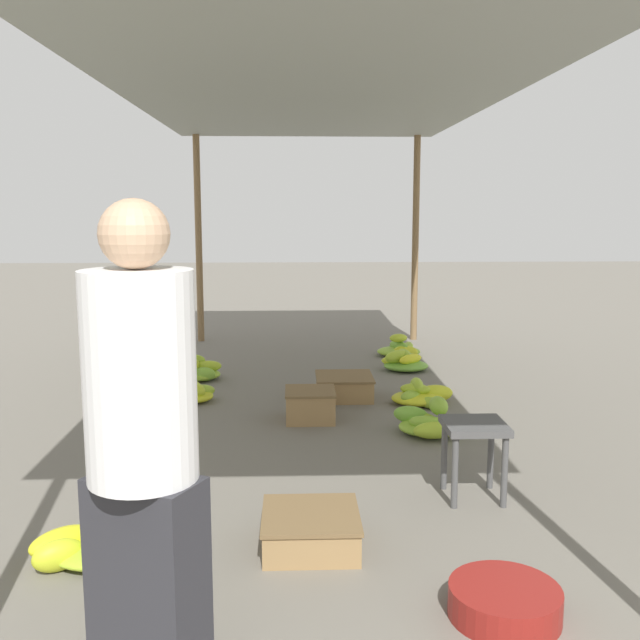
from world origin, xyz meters
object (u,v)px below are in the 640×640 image
at_px(banana_pile_right_3, 428,423).
at_px(banana_pile_right_0, 420,396).
at_px(banana_pile_left_1, 190,392).
at_px(stool, 474,438).
at_px(banana_pile_right_2, 400,350).
at_px(crate_far, 344,387).
at_px(vendor_foreground, 143,451).
at_px(crate_near, 310,405).
at_px(crate_mid, 311,530).
at_px(banana_pile_left_0, 102,541).
at_px(banana_pile_right_1, 404,361).
at_px(basin_black, 505,602).
at_px(banana_pile_left_2, 193,371).

bearing_deg(banana_pile_right_3, banana_pile_right_0, 84.09).
distance_m(banana_pile_left_1, banana_pile_right_3, 2.07).
xyz_separation_m(stool, banana_pile_right_0, (0.05, 1.96, -0.28)).
bearing_deg(banana_pile_right_2, stool, -92.63).
height_order(banana_pile_right_2, crate_far, banana_pile_right_2).
relative_size(vendor_foreground, crate_far, 3.38).
height_order(vendor_foreground, banana_pile_right_2, vendor_foreground).
height_order(crate_near, crate_mid, crate_near).
height_order(banana_pile_left_1, banana_pile_right_3, banana_pile_right_3).
height_order(banana_pile_left_0, banana_pile_right_2, banana_pile_left_0).
distance_m(banana_pile_right_2, crate_mid, 4.60).
bearing_deg(crate_far, banana_pile_right_0, -19.23).
bearing_deg(banana_pile_right_2, crate_mid, -103.92).
distance_m(banana_pile_right_1, banana_pile_right_2, 0.68).
bearing_deg(banana_pile_right_3, stool, -88.19).
distance_m(stool, crate_mid, 1.12).
height_order(vendor_foreground, banana_pile_right_3, vendor_foreground).
distance_m(basin_black, banana_pile_left_1, 3.69).
xyz_separation_m(banana_pile_left_2, crate_far, (1.40, -0.70, 0.01)).
height_order(banana_pile_left_2, crate_mid, banana_pile_left_2).
height_order(vendor_foreground, basin_black, vendor_foreground).
relative_size(banana_pile_left_0, crate_far, 1.29).
relative_size(vendor_foreground, banana_pile_right_3, 3.47).
relative_size(banana_pile_left_2, banana_pile_right_1, 1.17).
distance_m(vendor_foreground, banana_pile_left_0, 1.31).
bearing_deg(crate_near, banana_pile_right_1, 59.55).
xyz_separation_m(banana_pile_right_0, banana_pile_right_2, (0.13, 1.95, 0.00)).
bearing_deg(banana_pile_left_2, stool, -55.59).
bearing_deg(basin_black, stool, 81.83).
distance_m(vendor_foreground, crate_far, 3.96).
relative_size(vendor_foreground, stool, 3.74).
height_order(basin_black, banana_pile_right_1, banana_pile_right_1).
height_order(vendor_foreground, banana_pile_left_0, vendor_foreground).
bearing_deg(basin_black, banana_pile_right_1, 86.29).
height_order(banana_pile_right_0, crate_far, banana_pile_right_0).
distance_m(banana_pile_right_1, banana_pile_right_3, 2.09).
xyz_separation_m(banana_pile_left_0, banana_pile_right_1, (2.02, 3.85, 0.01)).
distance_m(vendor_foreground, crate_mid, 1.41).
height_order(banana_pile_right_0, banana_pile_right_1, banana_pile_right_0).
xyz_separation_m(banana_pile_right_1, crate_far, (-0.69, -1.05, 0.01)).
height_order(banana_pile_left_1, crate_far, banana_pile_left_1).
height_order(stool, banana_pile_right_0, stool).
bearing_deg(crate_mid, banana_pile_right_3, 62.31).
bearing_deg(banana_pile_right_1, banana_pile_right_2, 84.68).
distance_m(banana_pile_left_2, banana_pile_right_2, 2.38).
distance_m(banana_pile_left_1, banana_pile_right_1, 2.30).
distance_m(basin_black, banana_pile_left_0, 1.82).
height_order(banana_pile_right_0, crate_mid, banana_pile_right_0).
xyz_separation_m(vendor_foreground, banana_pile_left_0, (-0.42, 0.97, -0.77)).
relative_size(stool, crate_far, 0.90).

